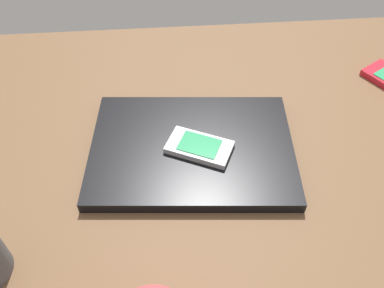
# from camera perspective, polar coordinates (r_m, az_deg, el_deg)

# --- Properties ---
(desk_surface) EXTENTS (1.20, 0.80, 0.03)m
(desk_surface) POSITION_cam_1_polar(r_m,az_deg,el_deg) (0.65, 2.99, -3.24)
(desk_surface) COLOR brown
(desk_surface) RESTS_ON ground
(laptop_closed) EXTENTS (0.34, 0.26, 0.02)m
(laptop_closed) POSITION_cam_1_polar(r_m,az_deg,el_deg) (0.64, -0.00, -0.66)
(laptop_closed) COLOR black
(laptop_closed) RESTS_ON desk_surface
(cell_phone_on_laptop) EXTENTS (0.11, 0.09, 0.01)m
(cell_phone_on_laptop) POSITION_cam_1_polar(r_m,az_deg,el_deg) (0.62, 1.06, -0.42)
(cell_phone_on_laptop) COLOR silver
(cell_phone_on_laptop) RESTS_ON laptop_closed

